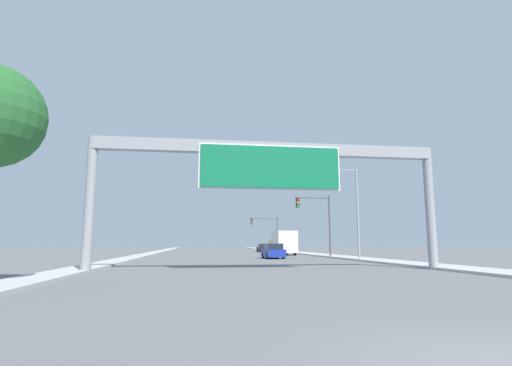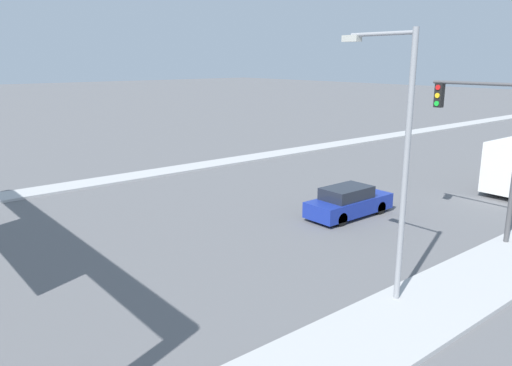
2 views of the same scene
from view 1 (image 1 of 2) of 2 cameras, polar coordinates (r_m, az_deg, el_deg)
sidewalk_right at (r=66.42m, az=5.29°, el=-9.80°), size 3.00×120.00×0.15m
median_strip_left at (r=64.99m, az=-14.22°, el=-9.61°), size 2.00×120.00×0.15m
sign_gantry at (r=23.30m, az=2.02°, el=2.17°), size 20.45×0.73×7.42m
car_mid_center at (r=41.31m, az=2.46°, el=-9.73°), size 1.76×4.68×1.50m
car_near_left at (r=69.51m, az=1.06°, el=-9.28°), size 1.76×4.65×1.42m
truck_box_primary at (r=53.41m, az=3.88°, el=-8.52°), size 2.49×7.13×3.08m
traffic_light_near_intersection at (r=44.69m, az=9.01°, el=-4.64°), size 4.01×0.32×6.82m
traffic_light_mid_block at (r=73.76m, az=1.76°, el=-6.41°), size 5.28×0.32×6.30m
street_lamp_right at (r=37.74m, az=13.82°, el=-3.12°), size 2.67×0.28×8.38m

